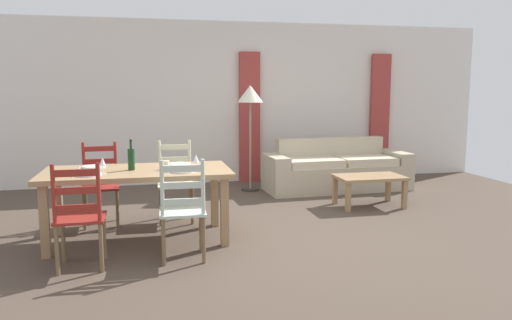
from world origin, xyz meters
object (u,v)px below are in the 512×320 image
object	(u,v)px
dining_chair_near_left	(79,216)
dining_chair_far_left	(100,184)
standing_lamp	(250,100)
dining_chair_near_right	(183,210)
dining_table	(138,178)
wine_glass_near_left	(103,162)
wine_glass_near_right	(196,159)
wine_bottle	(131,159)
coffee_cup_primary	(166,165)
couch	(335,171)
dining_chair_far_right	(175,181)
coffee_table	(369,180)

from	to	relation	value
dining_chair_near_left	dining_chair_far_left	xyz separation A→B (m)	(0.05, 1.52, 0.00)
standing_lamp	dining_chair_near_right	bearing A→B (deg)	-112.70
dining_table	wine_glass_near_left	bearing A→B (deg)	-154.72
wine_glass_near_left	wine_glass_near_right	distance (m)	0.92
dining_table	standing_lamp	size ratio (longest dim) A/B	1.16
dining_chair_far_left	wine_bottle	distance (m)	0.93
coffee_cup_primary	standing_lamp	distance (m)	2.78
coffee_cup_primary	dining_table	bearing A→B (deg)	173.08
wine_glass_near_left	dining_table	bearing A→B (deg)	25.28
couch	standing_lamp	distance (m)	1.76
dining_chair_far_left	wine_bottle	bearing A→B (deg)	-62.97
wine_bottle	couch	bearing A→B (deg)	34.54
dining_chair_far_right	dining_chair_far_left	bearing A→B (deg)	178.49
wine_bottle	coffee_cup_primary	distance (m)	0.36
dining_chair_near_left	couch	bearing A→B (deg)	39.42
dining_table	dining_chair_near_left	distance (m)	0.93
wine_bottle	coffee_cup_primary	xyz separation A→B (m)	(0.35, -0.03, -0.07)
dining_chair_near_right	wine_glass_near_right	size ratio (longest dim) A/B	5.96
couch	dining_table	bearing A→B (deg)	-144.98
dining_chair_far_right	coffee_table	distance (m)	2.61
dining_chair_near_left	dining_chair_near_right	distance (m)	0.90
wine_glass_near_right	standing_lamp	xyz separation A→B (m)	(1.08, 2.43, 0.55)
dining_table	wine_bottle	bearing A→B (deg)	-178.98
dining_chair_near_right	couch	xyz separation A→B (m)	(2.61, 2.84, -0.19)
dining_table	wine_bottle	distance (m)	0.21
coffee_cup_primary	couch	distance (m)	3.51
wine_bottle	coffee_table	xyz separation A→B (m)	(3.08, 0.90, -0.51)
dining_chair_near_left	couch	world-z (taller)	dining_chair_near_left
wine_bottle	standing_lamp	bearing A→B (deg)	53.08
dining_chair_near_left	wine_glass_near_right	distance (m)	1.31
wine_bottle	wine_glass_near_left	bearing A→B (deg)	-150.49
dining_table	dining_chair_far_left	distance (m)	0.89
dining_chair_far_left	couch	xyz separation A→B (m)	(3.46, 1.37, -0.19)
dining_table	couch	distance (m)	3.71
dining_chair_far_left	coffee_table	size ratio (longest dim) A/B	1.07
coffee_table	standing_lamp	size ratio (longest dim) A/B	0.55
dining_table	standing_lamp	bearing A→B (deg)	53.96
dining_chair_far_left	dining_chair_far_right	world-z (taller)	same
couch	standing_lamp	size ratio (longest dim) A/B	1.41
coffee_cup_primary	standing_lamp	bearing A→B (deg)	59.44
coffee_table	couch	bearing A→B (deg)	90.34
coffee_cup_primary	couch	size ratio (longest dim) A/B	0.04
wine_bottle	dining_chair_near_left	bearing A→B (deg)	-119.35
dining_chair_far_right	couch	distance (m)	2.95
dining_chair_far_right	wine_glass_near_right	distance (m)	0.95
dining_table	dining_chair_near_right	world-z (taller)	dining_chair_near_right
dining_table	wine_glass_near_left	xyz separation A→B (m)	(-0.33, -0.15, 0.20)
wine_bottle	coffee_cup_primary	bearing A→B (deg)	-5.66
dining_chair_far_left	standing_lamp	world-z (taller)	standing_lamp
wine_glass_near_right	coffee_cup_primary	distance (m)	0.32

